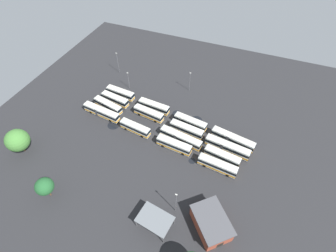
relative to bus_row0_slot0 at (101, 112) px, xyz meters
The scene contains 29 objects.
ground_plane 23.77m from the bus_row0_slot0, ahead, with size 125.31×125.31×0.00m, color #28282B.
bus_row0_slot0 is the anchor object (origin of this frame).
bus_row0_slot1 3.89m from the bus_row0_slot0, 83.49° to the left, with size 12.20×4.96×3.53m.
bus_row0_slot2 7.94m from the bus_row0_slot0, 81.45° to the left, with size 11.54×4.13×3.53m.
bus_row0_slot3 11.93m from the bus_row0_slot0, 83.72° to the left, with size 11.85×3.55×3.53m.
bus_row1_slot0 15.25m from the bus_row0_slot0, ahead, with size 11.34×3.94×3.53m.
bus_row1_slot2 17.38m from the bus_row0_slot0, 19.16° to the left, with size 11.76×4.06×3.53m.
bus_row1_slot3 19.35m from the bus_row0_slot0, 30.32° to the left, with size 12.09×3.49×3.53m.
bus_row2_slot0 30.45m from the bus_row0_slot0, ahead, with size 11.94×3.49×3.53m.
bus_row2_slot1 31.15m from the bus_row0_slot0, ahead, with size 14.87×4.68×3.53m.
bus_row2_slot2 31.96m from the bus_row0_slot0, ahead, with size 12.11×3.95×3.53m.
bus_row2_slot3 32.71m from the bus_row0_slot0, 12.72° to the left, with size 12.11×4.21×3.53m.
bus_row3_slot0 45.71m from the bus_row0_slot0, ahead, with size 12.33×3.63×3.53m.
bus_row3_slot1 45.85m from the bus_row0_slot0, ahead, with size 11.70×4.09×3.53m.
bus_row3_slot2 46.41m from the bus_row0_slot0, ahead, with size 14.86×4.28×3.53m.
bus_row3_slot3 47.63m from the bus_row0_slot0, ahead, with size 14.87×5.07×3.53m.
depot_building 54.02m from the bus_row0_slot0, 27.27° to the right, with size 12.99×13.19×5.03m.
maintenance_shelter 45.46m from the bus_row0_slot0, 40.58° to the right, with size 9.52×7.26×3.97m.
lamp_post_by_building 45.11m from the bus_row0_slot0, 32.23° to the right, with size 0.56×0.28×9.58m.
lamp_post_far_corner 18.19m from the bus_row0_slot0, 83.76° to the left, with size 0.56×0.28×7.71m.
lamp_post_mid_lot 36.23m from the bus_row0_slot0, 45.65° to the left, with size 0.56×0.28×8.61m.
lamp_post_near_entrance 27.15m from the bus_row0_slot0, 105.68° to the left, with size 0.56×0.28×9.73m.
tree_north_edge 33.24m from the bus_row0_slot0, 84.33° to the right, with size 5.01×5.01×7.52m.
tree_northeast 28.06m from the bus_row0_slot0, 122.61° to the right, with size 7.23×7.23×9.13m.
puddle_front_lane 27.34m from the bus_row0_slot0, ahead, with size 2.26×2.26×0.01m, color black.
puddle_near_shelter 27.72m from the bus_row0_slot0, 24.12° to the left, with size 3.16×3.16×0.01m, color black.
puddle_back_corner 34.95m from the bus_row0_slot0, 17.96° to the left, with size 4.12×4.12×0.01m, color black.
puddle_between_rows 37.91m from the bus_row0_slot0, 10.39° to the right, with size 2.28×2.28×0.01m, color black.
puddle_centre_drain 7.04m from the bus_row0_slot0, 22.87° to the right, with size 4.34×4.34×0.01m, color black.
Camera 1 is at (23.04, -53.41, 66.10)m, focal length 26.55 mm.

